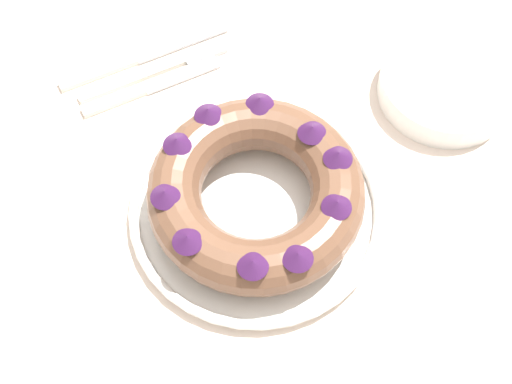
% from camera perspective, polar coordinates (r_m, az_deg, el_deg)
% --- Properties ---
extents(ground_plane, '(8.00, 8.00, 0.00)m').
position_cam_1_polar(ground_plane, '(1.56, -0.87, -14.41)').
color(ground_plane, '#4C4742').
extents(dining_table, '(1.49, 1.22, 0.74)m').
position_cam_1_polar(dining_table, '(0.93, -1.42, -4.03)').
color(dining_table, beige).
rests_on(dining_table, ground_plane).
extents(serving_dish, '(0.31, 0.31, 0.02)m').
position_cam_1_polar(serving_dish, '(0.86, -0.00, -1.36)').
color(serving_dish, white).
rests_on(serving_dish, dining_table).
extents(bundt_cake, '(0.26, 0.25, 0.07)m').
position_cam_1_polar(bundt_cake, '(0.82, -0.01, 0.04)').
color(bundt_cake, brown).
rests_on(bundt_cake, serving_dish).
extents(fork, '(0.02, 0.21, 0.01)m').
position_cam_1_polar(fork, '(0.99, -7.34, 9.85)').
color(fork, white).
rests_on(fork, dining_table).
extents(serving_knife, '(0.02, 0.24, 0.01)m').
position_cam_1_polar(serving_knife, '(1.01, -9.81, 10.37)').
color(serving_knife, white).
rests_on(serving_knife, dining_table).
extents(cake_knife, '(0.02, 0.20, 0.01)m').
position_cam_1_polar(cake_knife, '(0.97, -9.08, 8.06)').
color(cake_knife, white).
rests_on(cake_knife, dining_table).
extents(side_bowl, '(0.18, 0.18, 0.04)m').
position_cam_1_polar(side_bowl, '(0.98, 14.97, 8.24)').
color(side_bowl, white).
rests_on(side_bowl, dining_table).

